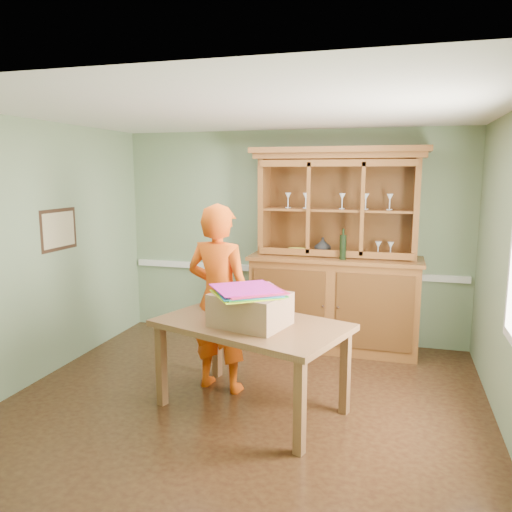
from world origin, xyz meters
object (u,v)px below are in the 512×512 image
(dining_table, at_px, (251,333))
(person, at_px, (219,298))
(china_hutch, at_px, (335,280))
(cardboard_box, at_px, (250,309))

(dining_table, relative_size, person, 1.01)
(china_hutch, bearing_deg, cardboard_box, -104.30)
(dining_table, xyz_separation_m, cardboard_box, (0.01, -0.08, 0.24))
(china_hutch, xyz_separation_m, person, (-0.95, -1.53, 0.08))
(china_hutch, bearing_deg, dining_table, -105.32)
(dining_table, distance_m, cardboard_box, 0.26)
(cardboard_box, xyz_separation_m, person, (-0.45, 0.43, -0.04))
(cardboard_box, bearing_deg, person, 136.17)
(china_hutch, distance_m, person, 1.80)
(cardboard_box, bearing_deg, china_hutch, 75.70)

